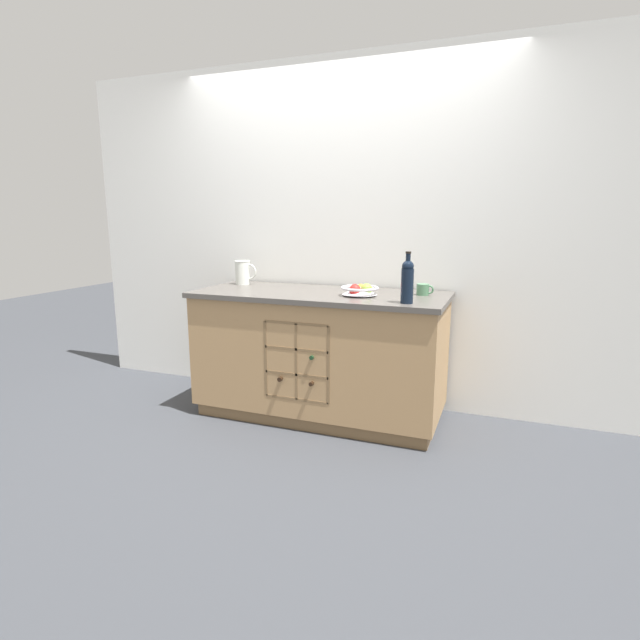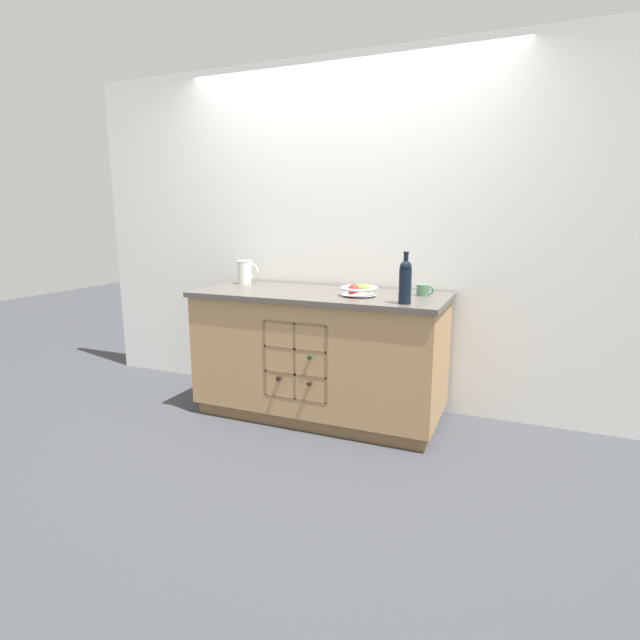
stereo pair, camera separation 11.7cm
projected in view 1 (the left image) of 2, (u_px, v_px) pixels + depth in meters
ground_plane at (320, 414)px, 3.65m from camera, size 14.00×14.00×0.00m
back_wall at (340, 235)px, 3.77m from camera, size 4.40×0.06×2.55m
kitchen_island at (320, 354)px, 3.55m from camera, size 1.75×0.75×0.90m
fruit_bowl at (360, 290)px, 3.30m from camera, size 0.25×0.25×0.09m
white_pitcher at (243, 272)px, 3.85m from camera, size 0.18×0.12×0.18m
ceramic_mug at (423, 290)px, 3.33m from camera, size 0.11×0.08×0.08m
standing_wine_bottle at (407, 280)px, 2.99m from camera, size 0.08×0.08×0.31m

